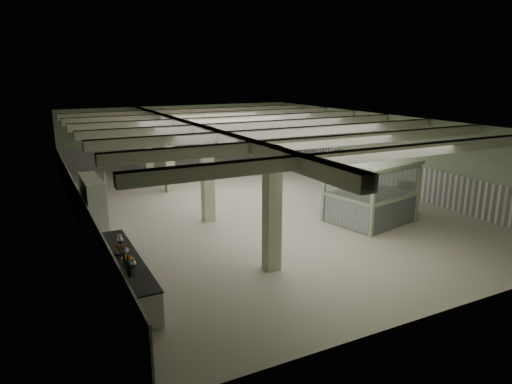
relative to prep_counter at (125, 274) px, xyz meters
name	(u,v)px	position (x,y,z in m)	size (l,w,h in m)	color
floor	(255,206)	(6.54, 5.47, -0.46)	(20.00, 20.00, 0.00)	beige
ceiling	(255,121)	(6.54, 5.47, 3.14)	(14.00, 20.00, 0.02)	beige
wall_back	(180,136)	(6.54, 15.47, 1.34)	(14.00, 0.02, 3.60)	#93A383
wall_front	(452,240)	(6.54, -4.53, 1.34)	(14.00, 0.02, 3.60)	#93A383
wall_left	(77,182)	(-0.46, 5.47, 1.34)	(0.02, 20.00, 3.60)	#93A383
wall_right	(383,151)	(13.54, 5.47, 1.34)	(0.02, 20.00, 3.60)	#93A383
wainscot_left	(81,211)	(-0.43, 5.47, 0.29)	(0.05, 19.90, 1.50)	white
wainscot_right	(381,173)	(13.52, 5.47, 0.29)	(0.05, 19.90, 1.50)	white
wainscot_back	(181,153)	(6.54, 15.44, 0.29)	(13.90, 0.05, 1.50)	white
girder	(197,130)	(4.04, 5.47, 2.92)	(0.45, 19.90, 0.40)	beige
beam_a	(382,154)	(6.54, -2.03, 2.96)	(13.90, 0.35, 0.32)	beige
beam_b	(327,141)	(6.54, 0.47, 2.96)	(13.90, 0.35, 0.32)	beige
beam_c	(286,132)	(6.54, 2.97, 2.96)	(13.90, 0.35, 0.32)	beige
beam_d	(255,125)	(6.54, 5.47, 2.96)	(13.90, 0.35, 0.32)	beige
beam_e	(230,120)	(6.54, 7.97, 2.96)	(13.90, 0.35, 0.32)	beige
beam_f	(210,115)	(6.54, 10.47, 2.96)	(13.90, 0.35, 0.32)	beige
beam_g	(193,112)	(6.54, 12.97, 2.96)	(13.90, 0.35, 0.32)	beige
column_a	(272,209)	(4.04, -0.53, 1.34)	(0.42, 0.42, 3.60)	#B8C9A1
column_b	(207,175)	(4.04, 4.47, 1.34)	(0.42, 0.42, 3.60)	#B8C9A1
column_c	(169,154)	(4.04, 9.47, 1.34)	(0.42, 0.42, 3.60)	#B8C9A1
column_d	(148,143)	(4.04, 13.47, 1.34)	(0.42, 0.42, 3.60)	#B8C9A1
hook_rail	(122,255)	(-0.39, -2.13, 1.39)	(0.02, 0.02, 1.20)	black
pendant_front	(339,152)	(7.04, 0.47, 2.59)	(0.44, 0.44, 0.22)	#2E3B2C
pendant_mid	(260,132)	(7.04, 5.97, 2.59)	(0.44, 0.44, 0.22)	#2E3B2C
pendant_back	(216,121)	(7.04, 10.97, 2.59)	(0.44, 0.44, 0.22)	#2E3B2C
prep_counter	(125,274)	(0.00, 0.00, 0.00)	(0.80, 4.56, 0.91)	#ACADB0
pitcher_near	(133,263)	(0.09, -0.69, 0.56)	(0.16, 0.19, 0.24)	#ACADB0
pitcher_far	(120,240)	(0.12, 1.07, 0.57)	(0.18, 0.21, 0.27)	#ACADB0
veg_colander	(121,249)	(0.01, 0.43, 0.54)	(0.45, 0.45, 0.20)	#424146
orange_bowl	(127,260)	(0.02, -0.25, 0.49)	(0.28, 0.28, 0.10)	#B2B2B7
skillet_near	(128,270)	(-0.34, -2.40, 1.17)	(0.33, 0.33, 0.04)	black
skillet_far	(125,263)	(-0.34, -2.05, 1.17)	(0.27, 0.27, 0.04)	black
walkin_cooler	(94,209)	(-0.08, 4.44, 0.56)	(0.80, 2.24, 2.05)	silver
guard_booth	(371,180)	(9.48, 1.60, 1.18)	(3.40, 3.05, 2.39)	#A9C19B
filing_cabinet	(407,198)	(11.36, 1.60, 0.20)	(0.43, 0.61, 1.32)	#626252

